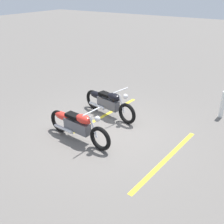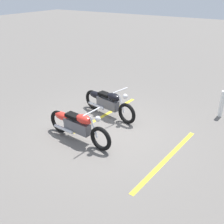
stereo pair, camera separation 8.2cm
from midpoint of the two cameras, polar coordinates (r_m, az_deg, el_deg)
name	(u,v)px [view 1 (the left image)]	position (r m, az deg, el deg)	size (l,w,h in m)	color
ground_plane	(106,130)	(8.03, -1.04, -3.82)	(60.00, 60.00, 0.00)	#66605B
motorcycle_bright_foreground	(77,125)	(7.39, -7.14, -2.67)	(2.23, 0.62, 1.04)	black
motorcycle_dark_foreground	(108,102)	(8.73, -0.61, 2.11)	(2.20, 0.71, 1.04)	black
bollard_post	(223,105)	(9.32, 22.54, 1.47)	(0.14, 0.14, 0.88)	white
parking_stripe_near	(107,114)	(8.98, -0.76, -0.42)	(3.20, 0.12, 0.01)	yellow
parking_stripe_mid	(166,159)	(6.92, 11.74, -9.71)	(3.20, 0.12, 0.01)	yellow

